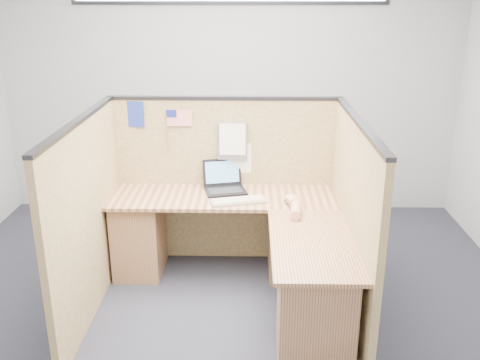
{
  "coord_description": "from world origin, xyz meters",
  "views": [
    {
      "loc": [
        0.24,
        -3.59,
        2.38
      ],
      "look_at": [
        0.15,
        0.5,
        0.94
      ],
      "focal_mm": 40.0,
      "sensor_mm": 36.0,
      "label": 1
    }
  ],
  "objects_px": {
    "keyboard": "(239,201)",
    "mouse": "(292,201)",
    "l_desk": "(244,252)",
    "laptop": "(226,183)"
  },
  "relations": [
    {
      "from": "l_desk",
      "to": "laptop",
      "type": "height_order",
      "value": "laptop"
    },
    {
      "from": "laptop",
      "to": "keyboard",
      "type": "xyz_separation_m",
      "value": [
        0.12,
        -0.31,
        -0.05
      ]
    },
    {
      "from": "l_desk",
      "to": "mouse",
      "type": "height_order",
      "value": "mouse"
    },
    {
      "from": "l_desk",
      "to": "laptop",
      "type": "bearing_deg",
      "value": 106.95
    },
    {
      "from": "l_desk",
      "to": "laptop",
      "type": "distance_m",
      "value": 0.71
    },
    {
      "from": "l_desk",
      "to": "keyboard",
      "type": "distance_m",
      "value": 0.43
    },
    {
      "from": "laptop",
      "to": "l_desk",
      "type": "bearing_deg",
      "value": -86.82
    },
    {
      "from": "keyboard",
      "to": "mouse",
      "type": "xyz_separation_m",
      "value": [
        0.44,
        -0.02,
        0.01
      ]
    },
    {
      "from": "l_desk",
      "to": "keyboard",
      "type": "relative_size",
      "value": 4.06
    },
    {
      "from": "keyboard",
      "to": "mouse",
      "type": "distance_m",
      "value": 0.44
    }
  ]
}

